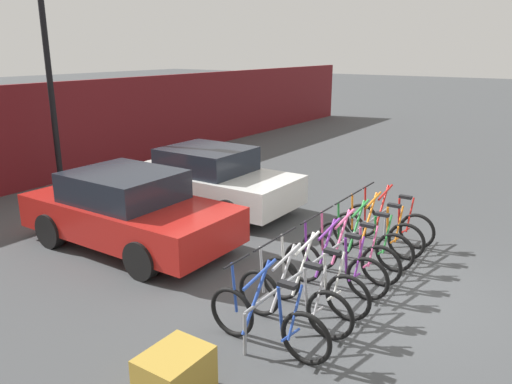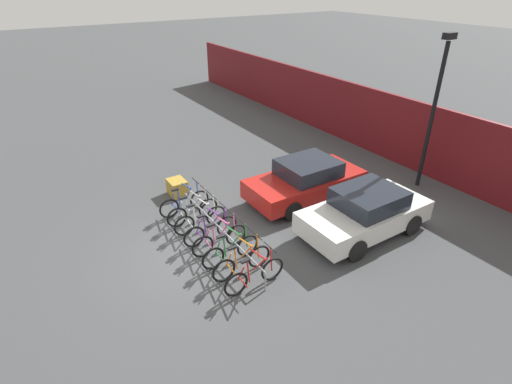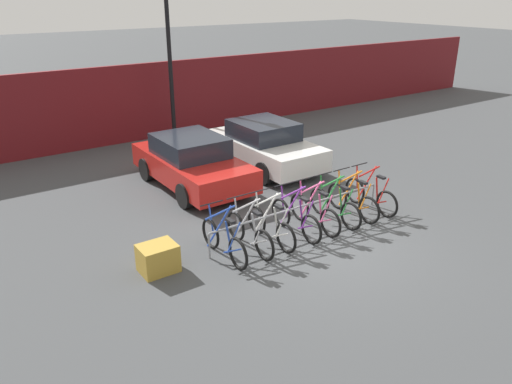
# 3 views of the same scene
# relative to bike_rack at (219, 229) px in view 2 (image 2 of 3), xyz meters

# --- Properties ---
(ground_plane) EXTENTS (120.00, 120.00, 0.00)m
(ground_plane) POSITION_rel_bike_rack_xyz_m (0.02, -0.68, -0.50)
(ground_plane) COLOR #424447
(hoarding_wall) EXTENTS (36.00, 0.16, 2.66)m
(hoarding_wall) POSITION_rel_bike_rack_xyz_m (0.02, 8.82, 0.83)
(hoarding_wall) COLOR maroon
(hoarding_wall) RESTS_ON ground
(bike_rack) EXTENTS (4.71, 0.04, 0.57)m
(bike_rack) POSITION_rel_bike_rack_xyz_m (0.00, 0.00, 0.00)
(bike_rack) COLOR gray
(bike_rack) RESTS_ON ground
(bicycle_blue) EXTENTS (0.68, 1.71, 1.05)m
(bicycle_blue) POSITION_rel_bike_rack_xyz_m (-2.08, -0.15, -0.12)
(bicycle_blue) COLOR black
(bicycle_blue) RESTS_ON ground
(bicycle_silver) EXTENTS (0.68, 1.71, 1.05)m
(bicycle_silver) POSITION_rel_bike_rack_xyz_m (-1.47, -0.15, -0.12)
(bicycle_silver) COLOR black
(bicycle_silver) RESTS_ON ground
(bicycle_white) EXTENTS (0.68, 1.71, 1.05)m
(bicycle_white) POSITION_rel_bike_rack_xyz_m (-0.92, -0.15, -0.12)
(bicycle_white) COLOR black
(bicycle_white) RESTS_ON ground
(bicycle_purple) EXTENTS (0.68, 1.71, 1.05)m
(bicycle_purple) POSITION_rel_bike_rack_xyz_m (-0.25, -0.15, -0.12)
(bicycle_purple) COLOR black
(bicycle_purple) RESTS_ON ground
(bicycle_pink) EXTENTS (0.68, 1.71, 1.05)m
(bicycle_pink) POSITION_rel_bike_rack_xyz_m (0.29, -0.15, -0.12)
(bicycle_pink) COLOR black
(bicycle_pink) RESTS_ON ground
(bicycle_green) EXTENTS (0.68, 1.71, 1.05)m
(bicycle_green) POSITION_rel_bike_rack_xyz_m (0.91, -0.15, -0.12)
(bicycle_green) COLOR black
(bicycle_green) RESTS_ON ground
(bicycle_orange) EXTENTS (0.68, 1.71, 1.05)m
(bicycle_orange) POSITION_rel_bike_rack_xyz_m (1.48, -0.15, -0.12)
(bicycle_orange) COLOR black
(bicycle_orange) RESTS_ON ground
(bicycle_red) EXTENTS (0.68, 1.71, 1.05)m
(bicycle_red) POSITION_rel_bike_rack_xyz_m (2.08, -0.15, -0.12)
(bicycle_red) COLOR black
(bicycle_red) RESTS_ON ground
(car_red) EXTENTS (1.91, 4.04, 1.40)m
(car_red) POSITION_rel_bike_rack_xyz_m (-0.73, 3.71, 0.19)
(car_red) COLOR red
(car_red) RESTS_ON ground
(car_white) EXTENTS (1.91, 3.94, 1.40)m
(car_white) POSITION_rel_bike_rack_xyz_m (1.80, 3.89, 0.19)
(car_white) COLOR silver
(car_white) RESTS_ON ground
(lamp_post) EXTENTS (0.24, 0.44, 5.26)m
(lamp_post) POSITION_rel_bike_rack_xyz_m (0.74, 7.83, 2.47)
(lamp_post) COLOR black
(lamp_post) RESTS_ON ground
(cargo_crate) EXTENTS (0.70, 0.56, 0.55)m
(cargo_crate) POSITION_rel_bike_rack_xyz_m (-3.38, 0.14, -0.22)
(cargo_crate) COLOR #B28C33
(cargo_crate) RESTS_ON ground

